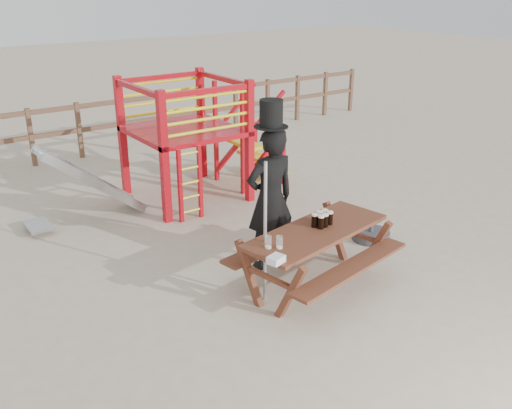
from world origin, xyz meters
name	(u,v)px	position (x,y,z in m)	size (l,w,h in m)	color
ground	(311,281)	(0.00, 0.00, 0.00)	(60.00, 60.00, 0.00)	#C0AE95
back_fence	(101,121)	(0.00, 7.00, 0.74)	(15.09, 0.09, 1.20)	brown
playground_fort	(181,139)	(0.12, 3.58, 1.07)	(4.71, 1.84, 2.10)	#AD0B15
picnic_table	(316,250)	(-0.02, -0.10, 0.49)	(2.20, 1.70, 0.77)	brown
man_with_hat	(270,195)	(-0.16, 0.66, 1.01)	(0.73, 0.50, 2.26)	black
metal_pole	(265,234)	(-0.74, -0.01, 0.88)	(0.04, 0.04, 1.75)	#B2B2B7
parasol_base	(371,235)	(1.55, 0.44, 0.07)	(0.56, 0.56, 0.24)	#37373C
paper_bag	(276,259)	(-0.96, -0.50, 0.81)	(0.18, 0.14, 0.08)	white
stout_pints	(322,219)	(0.12, -0.04, 0.86)	(0.28, 0.20, 0.17)	black
empty_glasses	(274,243)	(-0.76, -0.20, 0.84)	(0.18, 0.16, 0.15)	silver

